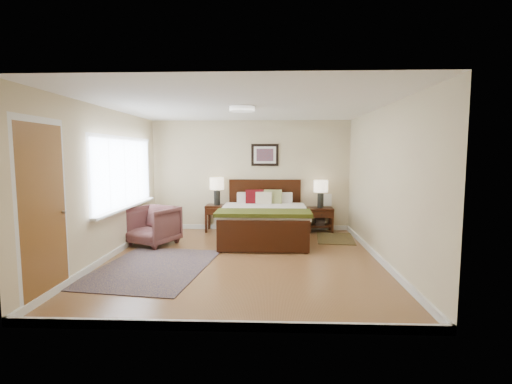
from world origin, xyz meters
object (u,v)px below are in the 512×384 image
nightstand_right (320,217)px  rug_persian (153,268)px  nightstand_left (217,210)px  lamp_right (321,189)px  bed (264,214)px  lamp_left (217,186)px  armchair (153,226)px

nightstand_right → rug_persian: 4.04m
nightstand_left → lamp_right: 2.37m
bed → lamp_right: (1.25, 0.82, 0.44)m
nightstand_left → lamp_left: bearing=90.0°
rug_persian → lamp_right: bearing=50.7°
nightstand_left → rug_persian: bearing=-102.3°
bed → lamp_right: bearing=33.2°
lamp_left → bed: bearing=-37.2°
bed → nightstand_right: 1.50m
bed → rug_persian: bed is taller
nightstand_left → nightstand_right: (2.32, 0.01, -0.14)m
bed → rug_persian: 2.63m
armchair → rug_persian: (0.45, -1.44, -0.37)m
nightstand_right → rug_persian: nightstand_right is taller
lamp_right → armchair: 3.68m
lamp_left → lamp_right: lamp_left is taller
lamp_left → armchair: 1.82m
lamp_left → nightstand_right: bearing=-0.3°
nightstand_left → rug_persian: nightstand_left is taller
nightstand_left → lamp_right: bearing=0.5°
nightstand_right → bed: bearing=-147.2°
lamp_left → nightstand_left: bearing=-90.0°
bed → lamp_right: bed is taller
armchair → nightstand_right: bearing=46.4°
nightstand_left → armchair: size_ratio=0.73×
nightstand_right → armchair: 3.62m
bed → lamp_right: size_ratio=3.48×
bed → rug_persian: (-1.68, -1.96, -0.52)m
lamp_left → rug_persian: bearing=-102.2°
lamp_left → lamp_right: bearing=0.0°
lamp_left → rug_persian: lamp_left is taller
lamp_left → lamp_right: (2.32, 0.00, -0.05)m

